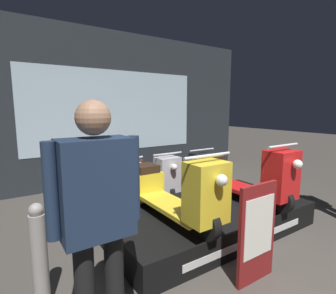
# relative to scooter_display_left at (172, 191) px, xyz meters

# --- Properties ---
(ground_plane) EXTENTS (30.00, 30.00, 0.00)m
(ground_plane) POSITION_rel_scooter_display_left_xyz_m (0.53, -1.28, -0.66)
(ground_plane) COLOR #423D38
(shop_wall_back) EXTENTS (6.89, 0.09, 3.20)m
(shop_wall_back) POSITION_rel_scooter_display_left_xyz_m (0.53, 2.94, 0.94)
(shop_wall_back) COLOR #23282D
(shop_wall_back) RESTS_ON ground_plane
(display_platform) EXTENTS (2.70, 1.39, 0.32)m
(display_platform) POSITION_rel_scooter_display_left_xyz_m (0.61, 0.04, -0.50)
(display_platform) COLOR black
(display_platform) RESTS_ON ground_plane
(scooter_display_left) EXTENTS (0.57, 1.69, 0.86)m
(scooter_display_left) POSITION_rel_scooter_display_left_xyz_m (0.00, 0.00, 0.00)
(scooter_display_left) COLOR black
(scooter_display_left) RESTS_ON display_platform
(scooter_display_right) EXTENTS (0.57, 1.69, 0.86)m
(scooter_display_right) POSITION_rel_scooter_display_left_xyz_m (1.22, 0.00, 0.00)
(scooter_display_right) COLOR black
(scooter_display_right) RESTS_ON display_platform
(scooter_backrow_0) EXTENTS (0.57, 1.69, 0.86)m
(scooter_backrow_0) POSITION_rel_scooter_display_left_xyz_m (-0.03, 1.81, -0.32)
(scooter_backrow_0) COLOR black
(scooter_backrow_0) RESTS_ON ground_plane
(scooter_backrow_1) EXTENTS (0.57, 1.69, 0.86)m
(scooter_backrow_1) POSITION_rel_scooter_display_left_xyz_m (0.74, 1.81, -0.32)
(scooter_backrow_1) COLOR black
(scooter_backrow_1) RESTS_ON ground_plane
(scooter_backrow_2) EXTENTS (0.57, 1.69, 0.86)m
(scooter_backrow_2) POSITION_rel_scooter_display_left_xyz_m (1.50, 1.81, -0.32)
(scooter_backrow_2) COLOR black
(scooter_backrow_2) RESTS_ON ground_plane
(person_left_browsing) EXTENTS (0.61, 0.25, 1.67)m
(person_left_browsing) POSITION_rel_scooter_display_left_xyz_m (-1.17, -0.85, 0.33)
(person_left_browsing) COLOR black
(person_left_browsing) RESTS_ON ground_plane
(price_sign_board) EXTENTS (0.48, 0.04, 0.94)m
(price_sign_board) POSITION_rel_scooter_display_left_xyz_m (0.27, -0.99, -0.18)
(price_sign_board) COLOR maroon
(price_sign_board) RESTS_ON ground_plane
(street_bollard) EXTENTS (0.12, 0.12, 0.89)m
(street_bollard) POSITION_rel_scooter_display_left_xyz_m (-1.46, -0.25, -0.21)
(street_bollard) COLOR gray
(street_bollard) RESTS_ON ground_plane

